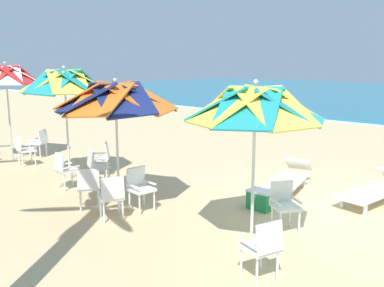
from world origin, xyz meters
The scene contains 18 objects.
ground_plane centered at (0.00, 0.00, 0.00)m, with size 80.00×80.00×0.00m, color #D3B784.
beach_umbrella_0 centered at (-0.14, -2.38, 2.27)m, with size 2.20×2.20×2.68m.
plastic_chair_0 centered at (0.58, -3.21, 0.50)m, with size 0.58×0.56×0.87m.
plastic_chair_1 centered at (-0.10, -1.45, 0.50)m, with size 0.63×0.62×0.87m.
beach_umbrella_1 centered at (-3.13, -2.70, 2.23)m, with size 2.43×2.43×2.62m.
plastic_chair_2 centered at (-2.71, -3.20, 0.50)m, with size 0.61×0.59×0.87m.
plastic_chair_3 centered at (-2.75, -2.48, 0.50)m, with size 0.51×0.49×0.87m.
plastic_chair_4 centered at (-3.54, -3.12, 0.50)m, with size 0.63×0.62×0.87m.
beach_umbrella_2 centered at (-5.78, -2.16, 2.42)m, with size 2.20×2.20×2.83m.
plastic_chair_5 centered at (-5.44, -1.39, 0.50)m, with size 0.63×0.63×0.87m.
plastic_chair_6 centered at (-5.11, -2.69, 0.50)m, with size 0.49×0.52×0.87m.
plastic_chair_7 centered at (-4.83, -2.02, 0.50)m, with size 0.57×0.59×0.87m.
beach_umbrella_3 centered at (-8.89, -2.14, 2.50)m, with size 2.02×2.02×2.92m.
plastic_chair_9 centered at (-8.62, -1.39, 0.50)m, with size 0.61×0.60×0.87m.
plastic_chair_10 centered at (-7.94, -2.24, 0.50)m, with size 0.51×0.54×0.87m.
sun_lounger_0 centered at (0.60, 1.15, 0.28)m, with size 0.96×2.22×0.62m.
sun_lounger_1 centered at (-1.19, 0.68, 0.28)m, with size 1.10×2.23×0.62m.
cooler_box centered at (-0.97, -0.84, 0.20)m, with size 0.50×0.34×0.40m.
Camera 1 is at (3.43, -7.84, 2.96)m, focal length 39.72 mm.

